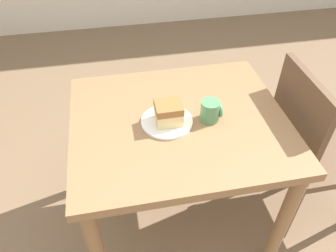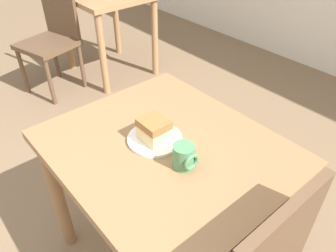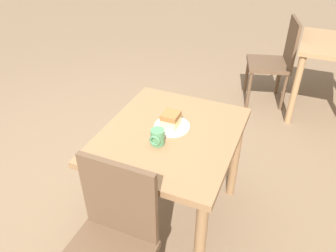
# 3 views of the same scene
# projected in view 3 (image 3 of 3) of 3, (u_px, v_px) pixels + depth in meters

# --- Properties ---
(ground_plane) EXTENTS (14.00, 14.00, 0.00)m
(ground_plane) POSITION_uv_depth(u_px,v_px,m) (110.00, 190.00, 2.52)
(ground_plane) COLOR #7A6047
(dining_table_near) EXTENTS (0.89, 0.77, 0.73)m
(dining_table_near) POSITION_uv_depth(u_px,v_px,m) (170.00, 148.00, 1.96)
(dining_table_near) COLOR olive
(dining_table_near) RESTS_ON ground_plane
(dining_table_far) EXTENTS (0.75, 0.66, 0.75)m
(dining_table_far) POSITION_uv_depth(u_px,v_px,m) (335.00, 58.00, 3.11)
(dining_table_far) COLOR #9E754C
(dining_table_far) RESTS_ON ground_plane
(chair_near_window) EXTENTS (0.41, 0.41, 0.90)m
(chair_near_window) POSITION_uv_depth(u_px,v_px,m) (110.00, 244.00, 1.56)
(chair_near_window) COLOR brown
(chair_near_window) RESTS_ON ground_plane
(chair_far_corner) EXTENTS (0.51, 0.51, 0.90)m
(chair_far_corner) POSITION_uv_depth(u_px,v_px,m) (276.00, 59.00, 3.37)
(chair_far_corner) COLOR brown
(chair_far_corner) RESTS_ON ground_plane
(plate) EXTENTS (0.21, 0.21, 0.01)m
(plate) POSITION_uv_depth(u_px,v_px,m) (172.00, 127.00, 1.93)
(plate) COLOR white
(plate) RESTS_ON dining_table_near
(cake_slice) EXTENTS (0.11, 0.10, 0.09)m
(cake_slice) POSITION_uv_depth(u_px,v_px,m) (171.00, 120.00, 1.90)
(cake_slice) COLOR #E5CC89
(cake_slice) RESTS_ON plate
(coffee_mug) EXTENTS (0.08, 0.08, 0.09)m
(coffee_mug) POSITION_uv_depth(u_px,v_px,m) (157.00, 137.00, 1.78)
(coffee_mug) COLOR #4C8456
(coffee_mug) RESTS_ON dining_table_near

